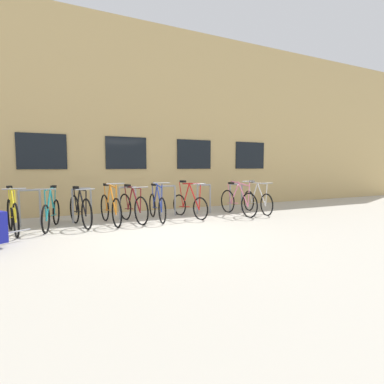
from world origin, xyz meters
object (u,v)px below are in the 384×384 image
at_px(bicycle_maroon, 133,207).
at_px(bicycle_orange, 110,208).
at_px(bicycle_black, 80,210).
at_px(bicycle_pink, 238,202).
at_px(bicycle_white, 257,201).
at_px(bicycle_teal, 51,213).
at_px(bicycle_red, 189,204).
at_px(bicycle_blue, 157,206).
at_px(bicycle_yellow, 13,215).

relative_size(bicycle_maroon, bicycle_orange, 0.94).
distance_m(bicycle_black, bicycle_orange, 0.72).
height_order(bicycle_pink, bicycle_white, bicycle_pink).
bearing_deg(bicycle_teal, bicycle_red, 0.59).
height_order(bicycle_maroon, bicycle_pink, bicycle_pink).
height_order(bicycle_blue, bicycle_yellow, bicycle_blue).
distance_m(bicycle_orange, bicycle_red, 2.24).
height_order(bicycle_blue, bicycle_orange, bicycle_orange).
bearing_deg(bicycle_blue, bicycle_red, -1.33).
distance_m(bicycle_teal, bicycle_yellow, 0.78).
relative_size(bicycle_teal, bicycle_white, 0.93).
bearing_deg(bicycle_black, bicycle_maroon, -1.43).
bearing_deg(bicycle_red, bicycle_maroon, -178.86).
bearing_deg(bicycle_orange, bicycle_pink, -2.61).
bearing_deg(bicycle_teal, bicycle_yellow, -166.77).
relative_size(bicycle_pink, bicycle_red, 1.13).
distance_m(bicycle_maroon, bicycle_yellow, 2.71).
height_order(bicycle_yellow, bicycle_orange, bicycle_orange).
xyz_separation_m(bicycle_maroon, bicycle_yellow, (-2.71, -0.18, 0.00)).
xyz_separation_m(bicycle_blue, bicycle_orange, (-1.26, -0.05, 0.01)).
distance_m(bicycle_teal, bicycle_pink, 5.15).
bearing_deg(bicycle_teal, bicycle_blue, 1.30).
xyz_separation_m(bicycle_black, bicycle_orange, (0.72, -0.03, 0.00)).
distance_m(bicycle_blue, bicycle_white, 3.28).
height_order(bicycle_black, bicycle_yellow, bicycle_yellow).
distance_m(bicycle_teal, bicycle_maroon, 1.94).
distance_m(bicycle_teal, bicycle_blue, 2.63).
relative_size(bicycle_teal, bicycle_maroon, 0.99).
xyz_separation_m(bicycle_teal, bicycle_maroon, (1.94, 0.00, 0.02)).
height_order(bicycle_teal, bicycle_pink, bicycle_pink).
bearing_deg(bicycle_blue, bicycle_teal, -178.70).
bearing_deg(bicycle_black, bicycle_white, -1.58).
relative_size(bicycle_teal, bicycle_black, 0.98).
height_order(bicycle_pink, bicycle_red, bicycle_red).
bearing_deg(bicycle_yellow, bicycle_blue, 4.03).
xyz_separation_m(bicycle_yellow, bicycle_white, (6.67, 0.07, -0.02)).
distance_m(bicycle_teal, bicycle_orange, 1.37).
distance_m(bicycle_black, bicycle_red, 2.96).
bearing_deg(bicycle_teal, bicycle_black, 3.22).
height_order(bicycle_maroon, bicycle_yellow, bicycle_yellow).
xyz_separation_m(bicycle_blue, bicycle_pink, (2.51, -0.22, 0.01)).
bearing_deg(bicycle_white, bicycle_pink, -176.14).
bearing_deg(bicycle_black, bicycle_orange, -2.01).
relative_size(bicycle_teal, bicycle_yellow, 0.99).
distance_m(bicycle_pink, bicycle_white, 0.77).
xyz_separation_m(bicycle_orange, bicycle_red, (2.24, 0.03, -0.03)).
relative_size(bicycle_orange, bicycle_white, 1.00).
bearing_deg(bicycle_pink, bicycle_black, 177.49).
height_order(bicycle_orange, bicycle_red, bicycle_orange).
height_order(bicycle_teal, bicycle_maroon, bicycle_teal).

